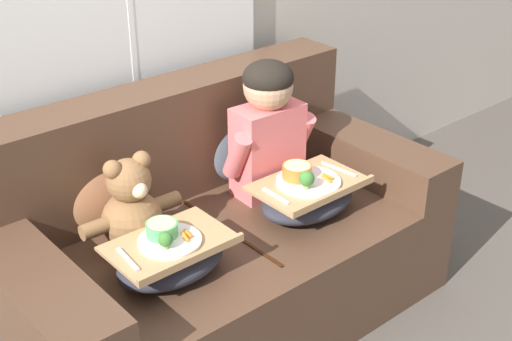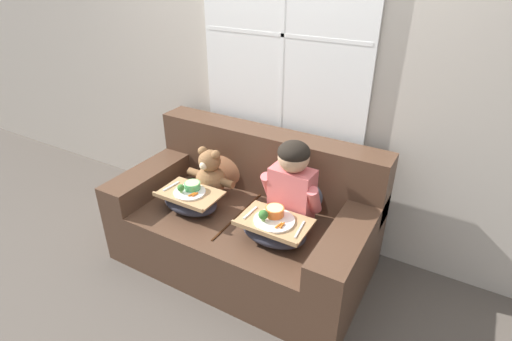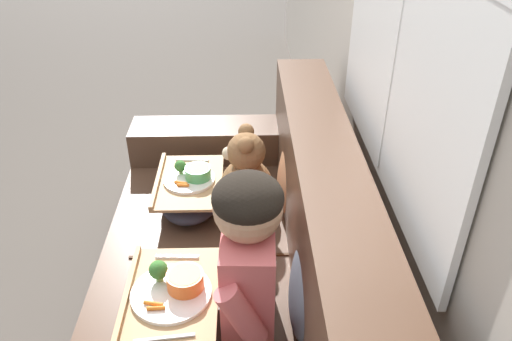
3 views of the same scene
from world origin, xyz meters
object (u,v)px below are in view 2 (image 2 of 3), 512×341
child_figure (293,179)px  lap_tray_child (274,229)px  lap_tray_teddy (190,200)px  couch (248,220)px  teddy_bear (210,175)px  throw_pillow_behind_teddy (225,162)px  throw_pillow_behind_child (304,184)px

child_figure → lap_tray_child: child_figure is taller
lap_tray_child → lap_tray_teddy: 0.63m
couch → teddy_bear: 0.41m
throw_pillow_behind_teddy → couch: bearing=-33.7°
child_figure → throw_pillow_behind_teddy: bearing=163.3°
teddy_bear → throw_pillow_behind_teddy: bearing=90.0°
couch → teddy_bear: bearing=176.8°
lap_tray_child → couch: bearing=145.9°
throw_pillow_behind_teddy → teddy_bear: bearing=-90.0°
couch → throw_pillow_behind_child: (0.32, 0.21, 0.28)m
couch → throw_pillow_behind_child: bearing=33.7°
throw_pillow_behind_teddy → lap_tray_child: (0.63, -0.42, -0.10)m
throw_pillow_behind_child → child_figure: (-0.00, -0.19, 0.13)m
lap_tray_child → teddy_bear: bearing=159.9°
throw_pillow_behind_teddy → lap_tray_teddy: throw_pillow_behind_teddy is taller
throw_pillow_behind_teddy → lap_tray_child: bearing=-33.9°
couch → throw_pillow_behind_child: couch is taller
throw_pillow_behind_child → child_figure: 0.23m
teddy_bear → throw_pillow_behind_child: bearing=17.0°
throw_pillow_behind_teddy → lap_tray_child: size_ratio=0.88×
couch → child_figure: bearing=3.9°
child_figure → lap_tray_child: (-0.00, -0.23, -0.23)m
couch → lap_tray_child: size_ratio=4.02×
lap_tray_teddy → child_figure: bearing=20.4°
child_figure → lap_tray_child: size_ratio=1.31×
lap_tray_child → lap_tray_teddy: (-0.63, -0.00, -0.00)m
child_figure → lap_tray_teddy: child_figure is taller
throw_pillow_behind_child → lap_tray_child: bearing=-90.2°
throw_pillow_behind_teddy → teddy_bear: 0.19m
child_figure → couch: bearing=-176.1°
throw_pillow_behind_child → throw_pillow_behind_teddy: 0.63m
throw_pillow_behind_child → throw_pillow_behind_teddy: (-0.63, 0.00, 0.00)m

